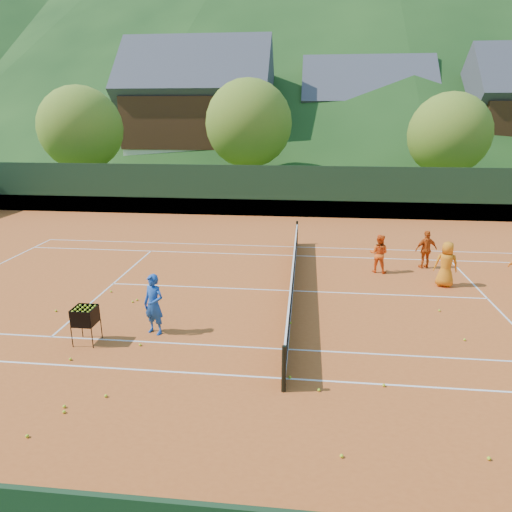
# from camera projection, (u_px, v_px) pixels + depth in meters

# --- Properties ---
(ground) EXTENTS (400.00, 400.00, 0.00)m
(ground) POSITION_uv_depth(u_px,v_px,m) (292.00, 291.00, 15.63)
(ground) COLOR #314E18
(ground) RESTS_ON ground
(clay_court) EXTENTS (40.00, 24.00, 0.02)m
(clay_court) POSITION_uv_depth(u_px,v_px,m) (292.00, 291.00, 15.63)
(clay_court) COLOR #B6501D
(clay_court) RESTS_ON ground
(coach) EXTENTS (0.72, 0.60, 1.70)m
(coach) POSITION_uv_depth(u_px,v_px,m) (154.00, 304.00, 12.36)
(coach) COLOR #1A49A9
(coach) RESTS_ON clay_court
(student_a) EXTENTS (0.86, 0.76, 1.47)m
(student_a) POSITION_uv_depth(u_px,v_px,m) (379.00, 253.00, 17.31)
(student_a) COLOR #FA5A16
(student_a) RESTS_ON clay_court
(student_b) EXTENTS (0.95, 0.59, 1.50)m
(student_b) POSITION_uv_depth(u_px,v_px,m) (426.00, 249.00, 17.78)
(student_b) COLOR #CC4F12
(student_b) RESTS_ON clay_court
(student_c) EXTENTS (0.85, 0.61, 1.61)m
(student_c) POSITION_uv_depth(u_px,v_px,m) (446.00, 264.00, 15.85)
(student_c) COLOR orange
(student_c) RESTS_ON clay_court
(tennis_ball_0) EXTENTS (0.07, 0.07, 0.07)m
(tennis_ball_0) POSITION_uv_depth(u_px,v_px,m) (64.00, 412.00, 9.20)
(tennis_ball_0) COLOR #B7DF25
(tennis_ball_0) RESTS_ON clay_court
(tennis_ball_2) EXTENTS (0.07, 0.07, 0.07)m
(tennis_ball_2) POSITION_uv_depth(u_px,v_px,m) (384.00, 385.00, 10.10)
(tennis_ball_2) COLOR #B7DF25
(tennis_ball_2) RESTS_ON clay_court
(tennis_ball_3) EXTENTS (0.07, 0.07, 0.07)m
(tennis_ball_3) POSITION_uv_depth(u_px,v_px,m) (106.00, 396.00, 9.72)
(tennis_ball_3) COLOR #B7DF25
(tennis_ball_3) RESTS_ON clay_court
(tennis_ball_4) EXTENTS (0.07, 0.07, 0.07)m
(tennis_ball_4) POSITION_uv_depth(u_px,v_px,m) (56.00, 311.00, 13.95)
(tennis_ball_4) COLOR #B7DF25
(tennis_ball_4) RESTS_ON clay_court
(tennis_ball_6) EXTENTS (0.07, 0.07, 0.07)m
(tennis_ball_6) POSITION_uv_depth(u_px,v_px,m) (342.00, 456.00, 8.00)
(tennis_ball_6) COLOR #B7DF25
(tennis_ball_6) RESTS_ON clay_court
(tennis_ball_7) EXTENTS (0.07, 0.07, 0.07)m
(tennis_ball_7) POSITION_uv_depth(u_px,v_px,m) (319.00, 390.00, 9.93)
(tennis_ball_7) COLOR #B7DF25
(tennis_ball_7) RESTS_ON clay_court
(tennis_ball_8) EXTENTS (0.07, 0.07, 0.07)m
(tennis_ball_8) POSITION_uv_depth(u_px,v_px,m) (290.00, 323.00, 13.14)
(tennis_ball_8) COLOR #B7DF25
(tennis_ball_8) RESTS_ON clay_court
(tennis_ball_10) EXTENTS (0.07, 0.07, 0.07)m
(tennis_ball_10) POSITION_uv_depth(u_px,v_px,m) (27.00, 436.00, 8.50)
(tennis_ball_10) COLOR #B7DF25
(tennis_ball_10) RESTS_ON clay_court
(tennis_ball_11) EXTENTS (0.07, 0.07, 0.07)m
(tennis_ball_11) POSITION_uv_depth(u_px,v_px,m) (70.00, 359.00, 11.19)
(tennis_ball_11) COLOR #B7DF25
(tennis_ball_11) RESTS_ON clay_court
(tennis_ball_13) EXTENTS (0.07, 0.07, 0.07)m
(tennis_ball_13) POSITION_uv_depth(u_px,v_px,m) (465.00, 340.00, 12.16)
(tennis_ball_13) COLOR #B7DF25
(tennis_ball_13) RESTS_ON clay_court
(tennis_ball_14) EXTENTS (0.07, 0.07, 0.07)m
(tennis_ball_14) POSITION_uv_depth(u_px,v_px,m) (133.00, 302.00, 14.63)
(tennis_ball_14) COLOR #B7DF25
(tennis_ball_14) RESTS_ON clay_court
(tennis_ball_15) EXTENTS (0.07, 0.07, 0.07)m
(tennis_ball_15) POSITION_uv_depth(u_px,v_px,m) (140.00, 345.00, 11.89)
(tennis_ball_15) COLOR #B7DF25
(tennis_ball_15) RESTS_ON clay_court
(tennis_ball_16) EXTENTS (0.07, 0.07, 0.07)m
(tennis_ball_16) POSITION_uv_depth(u_px,v_px,m) (200.00, 512.00, 6.87)
(tennis_ball_16) COLOR #B7DF25
(tennis_ball_16) RESTS_ON clay_court
(tennis_ball_17) EXTENTS (0.07, 0.07, 0.07)m
(tennis_ball_17) POSITION_uv_depth(u_px,v_px,m) (489.00, 458.00, 7.95)
(tennis_ball_17) COLOR #B7DF25
(tennis_ball_17) RESTS_ON clay_court
(tennis_ball_18) EXTENTS (0.07, 0.07, 0.07)m
(tennis_ball_18) POSITION_uv_depth(u_px,v_px,m) (111.00, 291.00, 15.48)
(tennis_ball_18) COLOR #B7DF25
(tennis_ball_18) RESTS_ON clay_court
(tennis_ball_20) EXTENTS (0.07, 0.07, 0.07)m
(tennis_ball_20) POSITION_uv_depth(u_px,v_px,m) (64.00, 406.00, 9.36)
(tennis_ball_20) COLOR #B7DF25
(tennis_ball_20) RESTS_ON clay_court
(tennis_ball_21) EXTENTS (0.07, 0.07, 0.07)m
(tennis_ball_21) POSITION_uv_depth(u_px,v_px,m) (439.00, 310.00, 13.97)
(tennis_ball_21) COLOR #B7DF25
(tennis_ball_21) RESTS_ON clay_court
(tennis_ball_22) EXTENTS (0.07, 0.07, 0.07)m
(tennis_ball_22) POSITION_uv_depth(u_px,v_px,m) (137.00, 300.00, 14.78)
(tennis_ball_22) COLOR #B7DF25
(tennis_ball_22) RESTS_ON clay_court
(tennis_ball_23) EXTENTS (0.07, 0.07, 0.07)m
(tennis_ball_23) POSITION_uv_depth(u_px,v_px,m) (290.00, 377.00, 10.41)
(tennis_ball_23) COLOR #B7DF25
(tennis_ball_23) RESTS_ON clay_court
(court_lines) EXTENTS (23.83, 11.03, 0.00)m
(court_lines) POSITION_uv_depth(u_px,v_px,m) (292.00, 291.00, 15.63)
(court_lines) COLOR silver
(court_lines) RESTS_ON clay_court
(tennis_net) EXTENTS (0.10, 12.07, 1.10)m
(tennis_net) POSITION_uv_depth(u_px,v_px,m) (293.00, 277.00, 15.48)
(tennis_net) COLOR black
(tennis_net) RESTS_ON clay_court
(perimeter_fence) EXTENTS (40.40, 24.24, 3.00)m
(perimeter_fence) POSITION_uv_depth(u_px,v_px,m) (293.00, 256.00, 15.26)
(perimeter_fence) COLOR black
(perimeter_fence) RESTS_ON clay_court
(ball_hopper) EXTENTS (0.57, 0.57, 1.00)m
(ball_hopper) POSITION_uv_depth(u_px,v_px,m) (85.00, 317.00, 11.86)
(ball_hopper) COLOR black
(ball_hopper) RESTS_ON clay_court
(chalet_left) EXTENTS (13.80, 9.93, 12.92)m
(chalet_left) POSITION_uv_depth(u_px,v_px,m) (199.00, 117.00, 43.50)
(chalet_left) COLOR beige
(chalet_left) RESTS_ON ground
(chalet_mid) EXTENTS (12.65, 8.82, 11.45)m
(chalet_mid) POSITION_uv_depth(u_px,v_px,m) (364.00, 124.00, 45.83)
(chalet_mid) COLOR beige
(chalet_mid) RESTS_ON ground
(tree_a) EXTENTS (6.00, 6.00, 7.88)m
(tree_a) POSITION_uv_depth(u_px,v_px,m) (81.00, 129.00, 32.95)
(tree_a) COLOR #422A1A
(tree_a) RESTS_ON ground
(tree_b) EXTENTS (6.40, 6.40, 8.40)m
(tree_b) POSITION_uv_depth(u_px,v_px,m) (248.00, 124.00, 33.51)
(tree_b) COLOR #402B19
(tree_b) RESTS_ON ground
(tree_c) EXTENTS (5.60, 5.60, 7.35)m
(tree_c) POSITION_uv_depth(u_px,v_px,m) (449.00, 134.00, 31.30)
(tree_c) COLOR #422A1A
(tree_c) RESTS_ON ground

